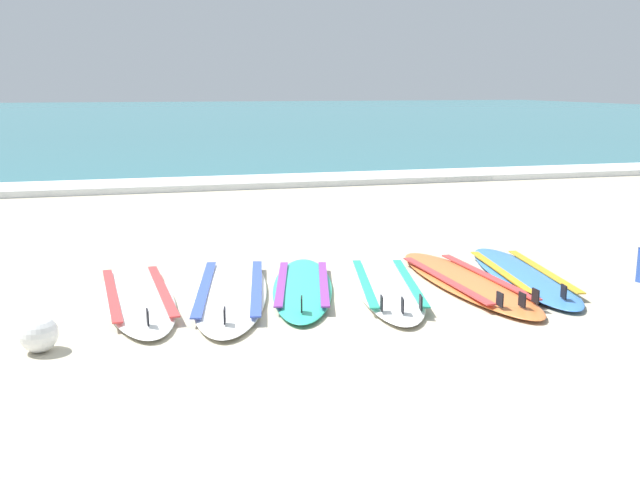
{
  "coord_description": "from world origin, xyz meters",
  "views": [
    {
      "loc": [
        -1.32,
        -5.44,
        1.72
      ],
      "look_at": [
        0.41,
        1.18,
        0.25
      ],
      "focal_mm": 40.65,
      "sensor_mm": 36.0,
      "label": 1
    }
  ],
  "objects_px": {
    "surfboard_5": "(522,275)",
    "surfboard_4": "(466,281)",
    "surfboard_1": "(231,291)",
    "beach_ball": "(39,334)",
    "surfboard_2": "(303,287)",
    "surfboard_3": "(387,286)",
    "surfboard_0": "(138,296)"
  },
  "relations": [
    {
      "from": "surfboard_1",
      "to": "surfboard_5",
      "type": "xyz_separation_m",
      "value": [
        2.62,
        -0.15,
        0.0
      ]
    },
    {
      "from": "beach_ball",
      "to": "surfboard_0",
      "type": "bearing_deg",
      "value": 58.37
    },
    {
      "from": "surfboard_1",
      "to": "surfboard_4",
      "type": "distance_m",
      "value": 2.04
    },
    {
      "from": "surfboard_4",
      "to": "surfboard_5",
      "type": "bearing_deg",
      "value": 6.85
    },
    {
      "from": "beach_ball",
      "to": "surfboard_2",
      "type": "bearing_deg",
      "value": 25.52
    },
    {
      "from": "surfboard_1",
      "to": "surfboard_4",
      "type": "height_order",
      "value": "same"
    },
    {
      "from": "surfboard_2",
      "to": "surfboard_3",
      "type": "height_order",
      "value": "same"
    },
    {
      "from": "surfboard_0",
      "to": "surfboard_3",
      "type": "xyz_separation_m",
      "value": [
        2.07,
        -0.24,
        0.0
      ]
    },
    {
      "from": "surfboard_3",
      "to": "surfboard_5",
      "type": "distance_m",
      "value": 1.31
    },
    {
      "from": "surfboard_4",
      "to": "surfboard_0",
      "type": "bearing_deg",
      "value": 174.5
    },
    {
      "from": "surfboard_1",
      "to": "beach_ball",
      "type": "xyz_separation_m",
      "value": [
        -1.39,
        -0.99,
        0.09
      ]
    },
    {
      "from": "surfboard_1",
      "to": "beach_ball",
      "type": "distance_m",
      "value": 1.71
    },
    {
      "from": "surfboard_1",
      "to": "surfboard_2",
      "type": "relative_size",
      "value": 1.2
    },
    {
      "from": "surfboard_3",
      "to": "surfboard_4",
      "type": "distance_m",
      "value": 0.72
    },
    {
      "from": "surfboard_1",
      "to": "surfboard_0",
      "type": "bearing_deg",
      "value": 176.58
    },
    {
      "from": "surfboard_1",
      "to": "surfboard_3",
      "type": "xyz_separation_m",
      "value": [
        1.31,
        -0.19,
        0.0
      ]
    },
    {
      "from": "surfboard_2",
      "to": "surfboard_3",
      "type": "xyz_separation_m",
      "value": [
        0.71,
        -0.16,
        0.0
      ]
    },
    {
      "from": "surfboard_0",
      "to": "surfboard_1",
      "type": "height_order",
      "value": "same"
    },
    {
      "from": "surfboard_2",
      "to": "beach_ball",
      "type": "bearing_deg",
      "value": -154.48
    },
    {
      "from": "surfboard_3",
      "to": "surfboard_5",
      "type": "xyz_separation_m",
      "value": [
        1.31,
        0.04,
        -0.0
      ]
    },
    {
      "from": "surfboard_1",
      "to": "surfboard_3",
      "type": "relative_size",
      "value": 1.12
    },
    {
      "from": "surfboard_1",
      "to": "surfboard_3",
      "type": "height_order",
      "value": "same"
    },
    {
      "from": "surfboard_5",
      "to": "surfboard_4",
      "type": "bearing_deg",
      "value": -173.15
    },
    {
      "from": "surfboard_5",
      "to": "beach_ball",
      "type": "relative_size",
      "value": 8.88
    },
    {
      "from": "surfboard_3",
      "to": "surfboard_5",
      "type": "relative_size",
      "value": 0.99
    },
    {
      "from": "surfboard_0",
      "to": "surfboard_5",
      "type": "height_order",
      "value": "same"
    },
    {
      "from": "surfboard_3",
      "to": "surfboard_5",
      "type": "bearing_deg",
      "value": 1.81
    },
    {
      "from": "surfboard_0",
      "to": "surfboard_1",
      "type": "bearing_deg",
      "value": -3.42
    },
    {
      "from": "surfboard_1",
      "to": "surfboard_2",
      "type": "bearing_deg",
      "value": -3.36
    },
    {
      "from": "surfboard_4",
      "to": "beach_ball",
      "type": "height_order",
      "value": "beach_ball"
    },
    {
      "from": "surfboard_5",
      "to": "surfboard_3",
      "type": "bearing_deg",
      "value": -178.19
    },
    {
      "from": "surfboard_4",
      "to": "beach_ball",
      "type": "relative_size",
      "value": 9.11
    }
  ]
}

